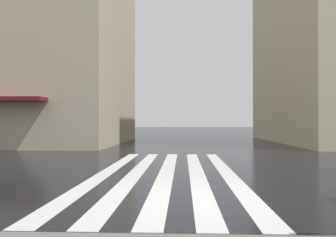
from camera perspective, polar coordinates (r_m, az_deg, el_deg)
The scene contains 3 objects.
ground_plane at distance 8.03m, azimuth 4.05°, elevation -12.70°, with size 220.00×220.00×0.00m, color black.
zebra_crossing at distance 11.98m, azimuth -0.21°, elevation -8.64°, with size 13.00×4.50×0.01m.
haussmann_block_mid at distance 32.81m, azimuth -25.57°, elevation 13.55°, with size 16.68×20.12×19.73m.
Camera 1 is at (-7.85, 0.22, 1.69)m, focal length 37.64 mm.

